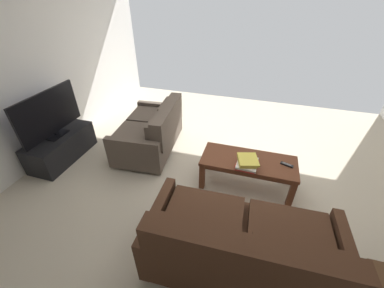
% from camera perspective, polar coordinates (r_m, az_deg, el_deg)
% --- Properties ---
extents(ground_plane, '(5.86, 5.84, 0.01)m').
position_cam_1_polar(ground_plane, '(3.59, 7.96, -7.65)').
color(ground_plane, beige).
extents(wall_right, '(0.12, 5.84, 2.58)m').
position_cam_1_polar(wall_right, '(4.31, -33.66, 14.22)').
color(wall_right, white).
rests_on(wall_right, ground).
extents(sofa_main, '(1.81, 0.94, 0.89)m').
position_cam_1_polar(sofa_main, '(2.41, 11.89, -23.34)').
color(sofa_main, black).
rests_on(sofa_main, ground).
extents(loveseat_near, '(0.95, 1.41, 0.81)m').
position_cam_1_polar(loveseat_near, '(3.96, -9.58, 3.03)').
color(loveseat_near, black).
rests_on(loveseat_near, ground).
extents(coffee_table, '(1.24, 0.53, 0.45)m').
position_cam_1_polar(coffee_table, '(3.25, 13.35, -4.70)').
color(coffee_table, brown).
rests_on(coffee_table, ground).
extents(tv_stand, '(0.48, 1.07, 0.43)m').
position_cam_1_polar(tv_stand, '(4.31, -28.88, -0.58)').
color(tv_stand, black).
rests_on(tv_stand, ground).
extents(flat_tv, '(0.20, 1.10, 0.70)m').
position_cam_1_polar(flat_tv, '(4.05, -31.12, 6.15)').
color(flat_tv, black).
rests_on(flat_tv, tv_stand).
extents(book_stack, '(0.30, 0.33, 0.13)m').
position_cam_1_polar(book_stack, '(3.05, 13.07, -4.43)').
color(book_stack, '#C63833').
rests_on(book_stack, coffee_table).
extents(tv_remote, '(0.17, 0.09, 0.02)m').
position_cam_1_polar(tv_remote, '(3.26, 21.81, -4.62)').
color(tv_remote, black).
rests_on(tv_remote, coffee_table).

